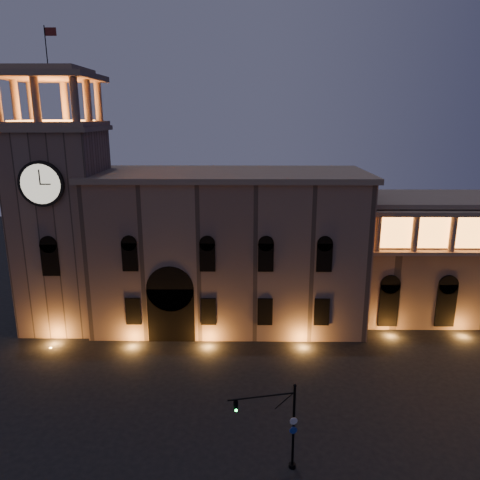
{
  "coord_description": "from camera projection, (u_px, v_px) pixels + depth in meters",
  "views": [
    {
      "loc": [
        -0.21,
        -29.91,
        23.6
      ],
      "look_at": [
        -0.65,
        16.0,
        11.34
      ],
      "focal_mm": 35.0,
      "sensor_mm": 36.0,
      "label": 1
    }
  ],
  "objects": [
    {
      "name": "traffic_light",
      "position": [
        282.0,
        426.0,
        31.36
      ],
      "size": [
        4.68,
        1.25,
        6.53
      ],
      "rotation": [
        0.0,
        0.0,
        0.2
      ],
      "color": "black",
      "rests_on": "ground"
    },
    {
      "name": "clock_tower",
      "position": [
        63.0,
        218.0,
        52.22
      ],
      "size": [
        9.8,
        9.8,
        32.4
      ],
      "color": "#7A5F50",
      "rests_on": "ground"
    },
    {
      "name": "ground",
      "position": [
        247.0,
        441.0,
        34.98
      ],
      "size": [
        160.0,
        160.0,
        0.0
      ],
      "primitive_type": "plane",
      "color": "black",
      "rests_on": "ground"
    },
    {
      "name": "government_building",
      "position": [
        228.0,
        248.0,
        53.93
      ],
      "size": [
        30.8,
        12.8,
        17.6
      ],
      "color": "#7A5F50",
      "rests_on": "ground"
    }
  ]
}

